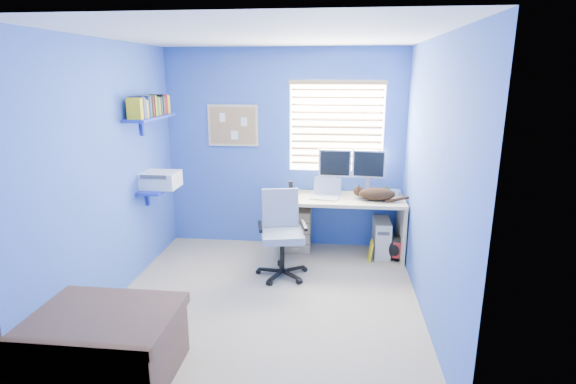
# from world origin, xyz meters

# --- Properties ---
(floor) EXTENTS (3.00, 3.20, 0.00)m
(floor) POSITION_xyz_m (0.00, 0.00, 0.00)
(floor) COLOR #A49885
(floor) RESTS_ON ground
(ceiling) EXTENTS (3.00, 3.20, 0.00)m
(ceiling) POSITION_xyz_m (0.00, 0.00, 2.50)
(ceiling) COLOR white
(ceiling) RESTS_ON wall_back
(wall_back) EXTENTS (3.00, 0.01, 2.50)m
(wall_back) POSITION_xyz_m (0.00, 1.60, 1.25)
(wall_back) COLOR #3C5CB0
(wall_back) RESTS_ON ground
(wall_front) EXTENTS (3.00, 0.01, 2.50)m
(wall_front) POSITION_xyz_m (0.00, -1.60, 1.25)
(wall_front) COLOR #3C5CB0
(wall_front) RESTS_ON ground
(wall_left) EXTENTS (0.01, 3.20, 2.50)m
(wall_left) POSITION_xyz_m (-1.50, 0.00, 1.25)
(wall_left) COLOR #3C5CB0
(wall_left) RESTS_ON ground
(wall_right) EXTENTS (0.01, 3.20, 2.50)m
(wall_right) POSITION_xyz_m (1.50, 0.00, 1.25)
(wall_right) COLOR #3C5CB0
(wall_right) RESTS_ON ground
(desk) EXTENTS (1.53, 0.65, 0.74)m
(desk) POSITION_xyz_m (0.71, 1.26, 0.37)
(desk) COLOR tan
(desk) RESTS_ON floor
(laptop) EXTENTS (0.37, 0.32, 0.22)m
(laptop) POSITION_xyz_m (0.54, 1.21, 0.85)
(laptop) COLOR silver
(laptop) RESTS_ON desk
(monitor_left) EXTENTS (0.40, 0.14, 0.54)m
(monitor_left) POSITION_xyz_m (0.64, 1.52, 1.01)
(monitor_left) COLOR silver
(monitor_left) RESTS_ON desk
(monitor_right) EXTENTS (0.41, 0.16, 0.54)m
(monitor_right) POSITION_xyz_m (1.05, 1.51, 1.01)
(monitor_right) COLOR silver
(monitor_right) RESTS_ON desk
(phone) EXTENTS (0.11, 0.12, 0.17)m
(phone) POSITION_xyz_m (0.11, 1.33, 0.82)
(phone) COLOR black
(phone) RESTS_ON desk
(mug) EXTENTS (0.10, 0.09, 0.10)m
(mug) POSITION_xyz_m (1.26, 1.39, 0.79)
(mug) COLOR #2F662A
(mug) RESTS_ON desk
(cd_spindle) EXTENTS (0.13, 0.13, 0.07)m
(cd_spindle) POSITION_xyz_m (1.39, 1.42, 0.78)
(cd_spindle) COLOR silver
(cd_spindle) RESTS_ON desk
(cat) EXTENTS (0.48, 0.35, 0.15)m
(cat) POSITION_xyz_m (1.14, 1.17, 0.82)
(cat) COLOR black
(cat) RESTS_ON desk
(tower_pc) EXTENTS (0.20, 0.44, 0.45)m
(tower_pc) POSITION_xyz_m (1.24, 1.32, 0.23)
(tower_pc) COLOR beige
(tower_pc) RESTS_ON floor
(drawer_boxes) EXTENTS (0.35, 0.28, 0.54)m
(drawer_boxes) POSITION_xyz_m (0.18, 1.35, 0.27)
(drawer_boxes) COLOR tan
(drawer_boxes) RESTS_ON floor
(yellow_book) EXTENTS (0.03, 0.17, 0.24)m
(yellow_book) POSITION_xyz_m (1.10, 1.12, 0.12)
(yellow_book) COLOR yellow
(yellow_book) RESTS_ON floor
(backpack) EXTENTS (0.33, 0.29, 0.32)m
(backpack) POSITION_xyz_m (1.43, 1.15, 0.16)
(backpack) COLOR black
(backpack) RESTS_ON floor
(bed_corner) EXTENTS (1.06, 0.75, 0.51)m
(bed_corner) POSITION_xyz_m (-1.02, -1.25, 0.25)
(bed_corner) COLOR #51362A
(bed_corner) RESTS_ON floor
(office_chair) EXTENTS (0.65, 0.65, 0.94)m
(office_chair) POSITION_xyz_m (0.08, 0.63, 0.35)
(office_chair) COLOR black
(office_chair) RESTS_ON floor
(window_blinds) EXTENTS (1.15, 0.05, 1.10)m
(window_blinds) POSITION_xyz_m (0.65, 1.57, 1.55)
(window_blinds) COLOR white
(window_blinds) RESTS_ON ground
(corkboard) EXTENTS (0.64, 0.02, 0.52)m
(corkboard) POSITION_xyz_m (-0.65, 1.58, 1.55)
(corkboard) COLOR tan
(corkboard) RESTS_ON ground
(wall_shelves) EXTENTS (0.42, 0.90, 1.05)m
(wall_shelves) POSITION_xyz_m (-1.35, 0.75, 1.43)
(wall_shelves) COLOR #1E2FAA
(wall_shelves) RESTS_ON ground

